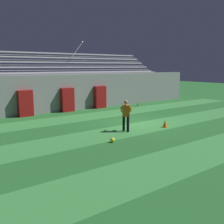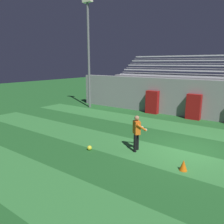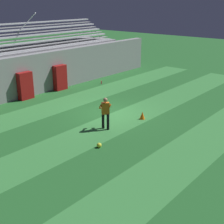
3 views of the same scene
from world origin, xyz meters
name	(u,v)px [view 2 (image 2 of 3)]	position (x,y,z in m)	size (l,w,h in m)	color
ground_plane	(188,150)	(0.00, 0.00, 0.00)	(80.00, 80.00, 0.00)	#236028
turf_stripe_mid	(178,160)	(0.00, -1.35, 0.00)	(28.00, 2.33, 0.01)	#38843D
turf_stripe_far	(206,132)	(0.00, 3.31, 0.00)	(28.00, 2.33, 0.01)	#38843D
back_wall	(219,101)	(0.00, 6.50, 1.40)	(24.00, 0.60, 2.80)	gray
padding_pillar_gate_left	(194,107)	(-1.50, 5.95, 0.91)	(1.00, 0.44, 1.81)	maroon
padding_pillar_far_left	(152,102)	(-4.72, 5.95, 0.91)	(1.00, 0.44, 1.81)	maroon
floodlight_pole	(88,41)	(-10.39, 4.90, 5.75)	(0.90, 0.36, 9.28)	slate
goalkeeper	(137,131)	(-1.93, -1.47, 0.95)	(0.74, 0.73, 1.67)	black
soccer_ball	(90,148)	(-3.73, -2.68, 0.11)	(0.22, 0.22, 0.22)	yellow
traffic_cone	(183,165)	(0.44, -2.11, 0.21)	(0.30, 0.30, 0.42)	orange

